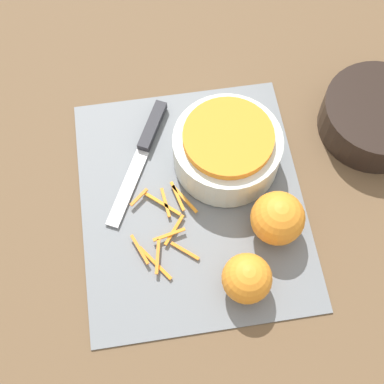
# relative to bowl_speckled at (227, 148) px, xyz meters

# --- Properties ---
(ground_plane) EXTENTS (4.00, 4.00, 0.00)m
(ground_plane) POSITION_rel_bowl_speckled_xyz_m (0.06, -0.07, -0.05)
(ground_plane) COLOR brown
(cutting_board) EXTENTS (0.42, 0.36, 0.01)m
(cutting_board) POSITION_rel_bowl_speckled_xyz_m (0.06, -0.07, -0.04)
(cutting_board) COLOR slate
(cutting_board) RESTS_ON ground_plane
(bowl_speckled) EXTENTS (0.18, 0.18, 0.08)m
(bowl_speckled) POSITION_rel_bowl_speckled_xyz_m (0.00, 0.00, 0.00)
(bowl_speckled) COLOR silver
(bowl_speckled) RESTS_ON cutting_board
(bowl_dark) EXTENTS (0.19, 0.19, 0.06)m
(bowl_dark) POSITION_rel_bowl_speckled_xyz_m (-0.03, 0.26, -0.01)
(bowl_dark) COLOR black
(bowl_dark) RESTS_ON ground_plane
(knife) EXTENTS (0.22, 0.13, 0.02)m
(knife) POSITION_rel_bowl_speckled_xyz_m (-0.06, -0.13, -0.03)
(knife) COLOR #232328
(knife) RESTS_ON cutting_board
(orange_left) EXTENTS (0.07, 0.07, 0.07)m
(orange_left) POSITION_rel_bowl_speckled_xyz_m (0.22, -0.01, -0.00)
(orange_left) COLOR orange
(orange_left) RESTS_ON cutting_board
(orange_right) EXTENTS (0.08, 0.08, 0.08)m
(orange_right) POSITION_rel_bowl_speckled_xyz_m (0.13, 0.05, 0.00)
(orange_right) COLOR orange
(orange_right) RESTS_ON cutting_board
(peel_pile) EXTENTS (0.16, 0.11, 0.01)m
(peel_pile) POSITION_rel_bowl_speckled_xyz_m (0.10, -0.12, -0.03)
(peel_pile) COLOR orange
(peel_pile) RESTS_ON cutting_board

